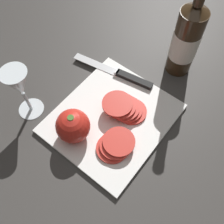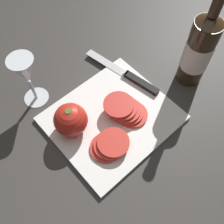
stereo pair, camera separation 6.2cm
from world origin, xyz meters
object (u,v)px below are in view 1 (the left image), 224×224
wine_glass (19,85)px  tomato_slice_stack_far (116,145)px  wine_bottle (186,40)px  whole_tomato (73,126)px  tomato_slice_stack_near (125,108)px  knife (126,76)px

wine_glass → tomato_slice_stack_far: (-0.06, 0.27, -0.10)m
wine_bottle → tomato_slice_stack_far: size_ratio=3.15×
whole_tomato → tomato_slice_stack_far: size_ratio=0.87×
wine_bottle → whole_tomato: (0.39, -0.10, -0.06)m
wine_glass → tomato_slice_stack_near: (-0.16, 0.23, -0.09)m
wine_bottle → knife: size_ratio=1.22×
whole_tomato → knife: bearing=-178.6°
knife → whole_tomato: bearing=81.6°
tomato_slice_stack_near → tomato_slice_stack_far: tomato_slice_stack_near is taller
knife → tomato_slice_stack_far: (0.20, 0.12, 0.01)m
wine_glass → knife: bearing=149.2°
whole_tomato → wine_bottle: bearing=166.2°
whole_tomato → tomato_slice_stack_near: bearing=155.5°
wine_bottle → wine_glass: 0.48m
tomato_slice_stack_far → tomato_slice_stack_near: bearing=-155.3°
wine_glass → tomato_slice_stack_far: wine_glass is taller
tomato_slice_stack_near → wine_bottle: bearing=172.8°
wine_glass → tomato_slice_stack_far: 0.29m
whole_tomato → tomato_slice_stack_near: whole_tomato is taller
knife → tomato_slice_stack_near: (0.10, 0.07, 0.01)m
whole_tomato → tomato_slice_stack_far: whole_tomato is taller
knife → tomato_slice_stack_near: size_ratio=2.23×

